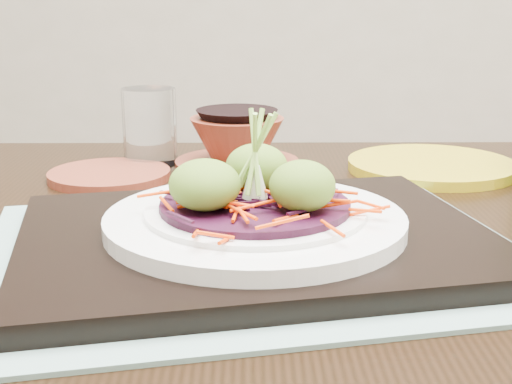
{
  "coord_description": "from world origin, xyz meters",
  "views": [
    {
      "loc": [
        -0.01,
        -0.74,
        0.99
      ],
      "look_at": [
        -0.04,
        -0.13,
        0.82
      ],
      "focal_mm": 50.0,
      "sensor_mm": 36.0,
      "label": 1
    }
  ],
  "objects_px": {
    "terracotta_side_plate": "(109,175)",
    "terracotta_bowl_set": "(237,146)",
    "water_glass": "(150,127)",
    "yellow_plate": "(431,166)",
    "serving_tray": "(255,239)",
    "white_plate": "(255,220)",
    "dining_table": "(278,325)"
  },
  "relations": [
    {
      "from": "dining_table",
      "to": "water_glass",
      "type": "bearing_deg",
      "value": 120.27
    },
    {
      "from": "white_plate",
      "to": "water_glass",
      "type": "bearing_deg",
      "value": 114.88
    },
    {
      "from": "serving_tray",
      "to": "terracotta_side_plate",
      "type": "relative_size",
      "value": 2.7
    },
    {
      "from": "terracotta_bowl_set",
      "to": "yellow_plate",
      "type": "distance_m",
      "value": 0.25
    },
    {
      "from": "terracotta_side_plate",
      "to": "terracotta_bowl_set",
      "type": "xyz_separation_m",
      "value": [
        0.15,
        0.06,
        0.02
      ]
    },
    {
      "from": "dining_table",
      "to": "white_plate",
      "type": "distance_m",
      "value": 0.15
    },
    {
      "from": "dining_table",
      "to": "terracotta_bowl_set",
      "type": "xyz_separation_m",
      "value": [
        -0.06,
        0.24,
        0.13
      ]
    },
    {
      "from": "dining_table",
      "to": "serving_tray",
      "type": "height_order",
      "value": "serving_tray"
    },
    {
      "from": "white_plate",
      "to": "water_glass",
      "type": "distance_m",
      "value": 0.36
    },
    {
      "from": "serving_tray",
      "to": "white_plate",
      "type": "xyz_separation_m",
      "value": [
        0.0,
        0.0,
        0.02
      ]
    },
    {
      "from": "water_glass",
      "to": "yellow_plate",
      "type": "bearing_deg",
      "value": -3.27
    },
    {
      "from": "dining_table",
      "to": "terracotta_bowl_set",
      "type": "bearing_deg",
      "value": 100.32
    },
    {
      "from": "water_glass",
      "to": "terracotta_bowl_set",
      "type": "height_order",
      "value": "water_glass"
    },
    {
      "from": "dining_table",
      "to": "yellow_plate",
      "type": "height_order",
      "value": "yellow_plate"
    },
    {
      "from": "dining_table",
      "to": "serving_tray",
      "type": "xyz_separation_m",
      "value": [
        -0.02,
        -0.07,
        0.11
      ]
    },
    {
      "from": "terracotta_side_plate",
      "to": "terracotta_bowl_set",
      "type": "bearing_deg",
      "value": 20.93
    },
    {
      "from": "serving_tray",
      "to": "terracotta_bowl_set",
      "type": "height_order",
      "value": "terracotta_bowl_set"
    },
    {
      "from": "dining_table",
      "to": "terracotta_bowl_set",
      "type": "distance_m",
      "value": 0.28
    },
    {
      "from": "terracotta_side_plate",
      "to": "terracotta_bowl_set",
      "type": "height_order",
      "value": "terracotta_bowl_set"
    },
    {
      "from": "white_plate",
      "to": "terracotta_bowl_set",
      "type": "distance_m",
      "value": 0.31
    },
    {
      "from": "serving_tray",
      "to": "terracotta_bowl_set",
      "type": "bearing_deg",
      "value": 82.27
    },
    {
      "from": "white_plate",
      "to": "terracotta_side_plate",
      "type": "relative_size",
      "value": 1.76
    },
    {
      "from": "dining_table",
      "to": "serving_tray",
      "type": "relative_size",
      "value": 3.19
    },
    {
      "from": "white_plate",
      "to": "water_glass",
      "type": "relative_size",
      "value": 2.58
    },
    {
      "from": "white_plate",
      "to": "water_glass",
      "type": "xyz_separation_m",
      "value": [
        -0.15,
        0.33,
        0.02
      ]
    },
    {
      "from": "terracotta_side_plate",
      "to": "dining_table",
      "type": "bearing_deg",
      "value": -40.89
    },
    {
      "from": "white_plate",
      "to": "terracotta_bowl_set",
      "type": "bearing_deg",
      "value": 96.85
    },
    {
      "from": "terracotta_side_plate",
      "to": "white_plate",
      "type": "bearing_deg",
      "value": -52.7
    },
    {
      "from": "serving_tray",
      "to": "white_plate",
      "type": "distance_m",
      "value": 0.02
    },
    {
      "from": "yellow_plate",
      "to": "dining_table",
      "type": "bearing_deg",
      "value": -128.29
    },
    {
      "from": "serving_tray",
      "to": "dining_table",
      "type": "bearing_deg",
      "value": 58.33
    },
    {
      "from": "water_glass",
      "to": "yellow_plate",
      "type": "xyz_separation_m",
      "value": [
        0.36,
        -0.02,
        -0.04
      ]
    }
  ]
}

